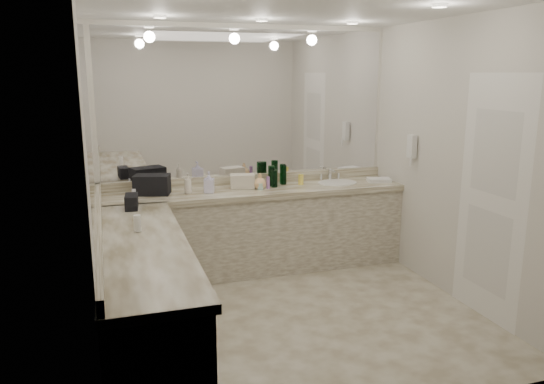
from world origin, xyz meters
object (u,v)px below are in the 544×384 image
object	(u,v)px
sink	(337,183)
black_toiletry_bag	(152,185)
soap_bottle_b	(209,182)
cream_cosmetic_case	(243,181)
soap_bottle_c	(260,181)
hand_towel	(379,180)
soap_bottle_a	(188,184)
wall_phone	(412,146)

from	to	relation	value
sink	black_toiletry_bag	xyz separation A→B (m)	(-2.02, 0.06, 0.10)
soap_bottle_b	black_toiletry_bag	bearing A→B (deg)	169.90
black_toiletry_bag	cream_cosmetic_case	xyz separation A→B (m)	(0.94, 0.00, -0.03)
black_toiletry_bag	soap_bottle_c	xyz separation A→B (m)	(1.11, -0.09, -0.01)
cream_cosmetic_case	hand_towel	xyz separation A→B (m)	(1.55, -0.15, -0.05)
black_toiletry_bag	soap_bottle_b	world-z (taller)	soap_bottle_b
black_toiletry_bag	soap_bottle_a	size ratio (longest dim) A/B	1.69
sink	soap_bottle_a	xyz separation A→B (m)	(-1.67, -0.02, 0.11)
soap_bottle_b	soap_bottle_c	xyz separation A→B (m)	(0.54, 0.01, -0.02)
soap_bottle_c	black_toiletry_bag	bearing A→B (deg)	175.12
sink	soap_bottle_c	xyz separation A→B (m)	(-0.91, -0.04, 0.09)
soap_bottle_a	sink	bearing A→B (deg)	0.52
black_toiletry_bag	soap_bottle_b	xyz separation A→B (m)	(0.56, -0.10, 0.01)
sink	hand_towel	bearing A→B (deg)	-10.42
black_toiletry_bag	wall_phone	bearing A→B (deg)	-12.02
black_toiletry_bag	soap_bottle_c	distance (m)	1.11
black_toiletry_bag	hand_towel	xyz separation A→B (m)	(2.49, -0.15, -0.08)
wall_phone	soap_bottle_a	distance (m)	2.35
sink	cream_cosmetic_case	xyz separation A→B (m)	(-1.08, 0.06, 0.08)
cream_cosmetic_case	soap_bottle_b	distance (m)	0.40
black_toiletry_bag	soap_bottle_b	distance (m)	0.57
hand_towel	soap_bottle_a	world-z (taller)	soap_bottle_a
black_toiletry_bag	cream_cosmetic_case	bearing A→B (deg)	0.20
black_toiletry_bag	soap_bottle_a	distance (m)	0.36
sink	soap_bottle_c	bearing A→B (deg)	-177.73
hand_towel	soap_bottle_b	bearing A→B (deg)	178.66
black_toiletry_bag	soap_bottle_b	size ratio (longest dim) A/B	1.60
sink	soap_bottle_a	world-z (taller)	soap_bottle_a
soap_bottle_a	soap_bottle_c	distance (m)	0.76
hand_towel	soap_bottle_a	xyz separation A→B (m)	(-2.14, 0.07, 0.08)
cream_cosmetic_case	hand_towel	bearing A→B (deg)	7.53
sink	wall_phone	size ratio (longest dim) A/B	1.83
soap_bottle_b	soap_bottle_c	bearing A→B (deg)	0.59
sink	hand_towel	distance (m)	0.48
wall_phone	soap_bottle_a	xyz separation A→B (m)	(-2.27, 0.48, -0.35)
cream_cosmetic_case	sink	bearing A→B (deg)	9.73
wall_phone	cream_cosmetic_case	distance (m)	1.81
soap_bottle_a	soap_bottle_c	xyz separation A→B (m)	(0.76, -0.02, -0.02)
cream_cosmetic_case	soap_bottle_c	xyz separation A→B (m)	(0.16, -0.10, 0.01)
wall_phone	soap_bottle_b	xyz separation A→B (m)	(-2.06, 0.46, -0.34)
sink	black_toiletry_bag	size ratio (longest dim) A/B	1.27
wall_phone	soap_bottle_c	xyz separation A→B (m)	(-1.52, 0.46, -0.37)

